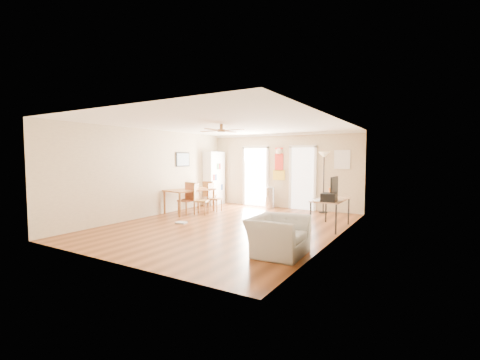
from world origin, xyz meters
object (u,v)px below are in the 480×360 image
Objects in this scene: printer at (329,197)px; wastebasket_a at (299,224)px; dining_chair_far at (210,194)px; computer_desk at (330,213)px; torchiere_lamp at (324,182)px; bookshelf at (214,178)px; dining_table at (190,201)px; trash_can at (270,198)px; dining_chair_near at (186,199)px; dining_chair_right_b at (202,199)px; armchair at (278,236)px; dining_chair_right_a at (215,197)px.

wastebasket_a is at bearing -170.50° from printer.
dining_chair_far is 0.67× the size of computer_desk.
torchiere_lamp reaches higher than printer.
bookshelf is 1.32× the size of dining_table.
torchiere_lamp is at bearing -178.92° from dining_chair_far.
printer is at bearing -43.06° from trash_can.
trash_can reaches higher than computer_desk.
torchiere_lamp is (3.58, 2.48, 0.48)m from dining_chair_near.
dining_chair_far is at bearing -70.07° from bookshelf.
dining_table reaches higher than trash_can.
torchiere_lamp reaches higher than trash_can.
dining_chair_right_b is 1.04× the size of dining_chair_far.
printer is at bearing -26.85° from bookshelf.
wastebasket_a is at bearing -117.20° from dining_chair_right_b.
dining_chair_right_b is 0.70× the size of computer_desk.
trash_can is 0.54× the size of computer_desk.
trash_can is at bearing 127.28° from wastebasket_a.
wastebasket_a is at bearing -132.29° from computer_desk.
bookshelf is at bearing -79.98° from dining_chair_far.
bookshelf reaches higher than dining_table.
printer is at bearing -113.52° from dining_chair_right_b.
dining_chair_far is 5.07m from printer.
bookshelf reaches higher than computer_desk.
trash_can is 2.48× the size of wastebasket_a.
bookshelf is 2.31m from dining_chair_near.
wastebasket_a is 0.28× the size of armchair.
dining_chair_near reaches higher than trash_can.
computer_desk is at bearing -106.62° from dining_chair_right_b.
dining_chair_near reaches higher than dining_chair_right_b.
dining_chair_far is (-0.70, 1.39, -0.02)m from dining_chair_right_b.
bookshelf is 5.27m from computer_desk.
computer_desk is (4.89, -1.85, -0.62)m from bookshelf.
computer_desk is at bearing -103.92° from dining_chair_right_a.
bookshelf is 1.65m from dining_chair_right_a.
printer reaches higher than dining_table.
printer is (4.05, -1.08, 0.37)m from dining_chair_right_a.
bookshelf is at bearing 6.77° from dining_chair_right_b.
dining_chair_near is (-0.43, -0.95, 0.03)m from dining_chair_right_a.
bookshelf is 2.08× the size of dining_chair_right_b.
torchiere_lamp reaches higher than dining_chair_far.
bookshelf is 5.05m from wastebasket_a.
dining_chair_far is at bearing 96.53° from dining_table.
dining_chair_right_b reaches higher than wastebasket_a.
dining_chair_far is 2.35× the size of printer.
dining_chair_right_a is 0.47× the size of torchiere_lamp.
dining_chair_far is at bearing 154.93° from wastebasket_a.
wastebasket_a is (4.07, -1.90, -0.31)m from dining_chair_far.
dining_chair_far is 3.09× the size of wastebasket_a.
torchiere_lamp is at bearing -72.87° from dining_chair_right_b.
torchiere_lamp is (1.87, 0.02, 0.61)m from trash_can.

